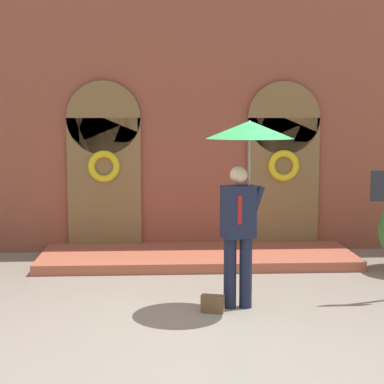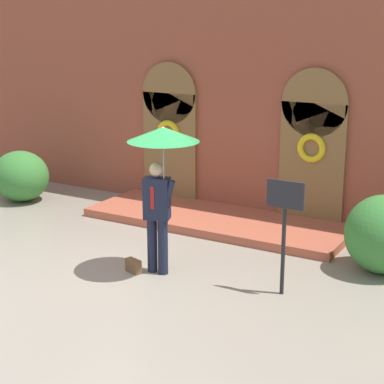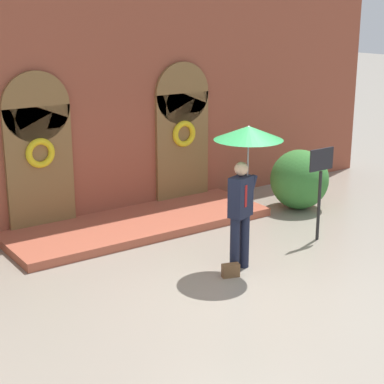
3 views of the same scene
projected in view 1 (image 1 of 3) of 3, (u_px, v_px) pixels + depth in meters
The scene contains 4 objects.
ground_plane at pixel (213, 317), 7.74m from camera, with size 80.00×80.00×0.00m, color gray.
building_facade at pixel (194, 102), 11.55m from camera, with size 14.00×2.30×5.60m.
person_with_umbrella at pixel (247, 157), 7.93m from camera, with size 1.10×1.10×2.36m.
handbag at pixel (213, 304), 7.91m from camera, with size 0.28×0.12×0.22m, color brown.
Camera 1 is at (-0.66, -7.49, 2.38)m, focal length 60.00 mm.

